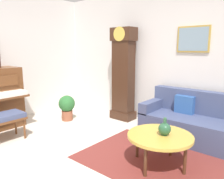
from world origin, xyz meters
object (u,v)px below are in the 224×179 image
Objects in this scene: grandfather_clock at (123,77)px; potted_plant at (67,106)px; couch at (198,123)px; piano_bench at (2,119)px; green_jug at (165,129)px; coffee_table at (160,137)px.

grandfather_clock is 1.41m from potted_plant.
potted_plant is at bearing -134.78° from grandfather_clock.
piano_bench is at bearing -139.27° from couch.
piano_bench is 1.45m from potted_plant.
couch is (2.55, 2.19, -0.09)m from piano_bench.
green_jug is (2.49, 1.04, 0.12)m from piano_bench.
green_jug is (-0.06, -1.15, 0.22)m from couch.
couch is at bearing 40.73° from piano_bench.
piano_bench is 0.37× the size of couch.
potted_plant is at bearing 171.07° from green_jug.
couch reaches higher than green_jug.
piano_bench is 2.92× the size of green_jug.
grandfather_clock is 2.16m from green_jug.
piano_bench is 0.34× the size of grandfather_clock.
green_jug is at bearing -93.09° from couch.
coffee_table is at bearing -39.12° from grandfather_clock.
couch is at bearing 86.91° from green_jug.
couch is 1.18m from green_jug.
grandfather_clock is 2.17m from coffee_table.
couch reaches higher than coffee_table.
couch is 1.19m from coffee_table.
couch is at bearing 15.97° from potted_plant.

